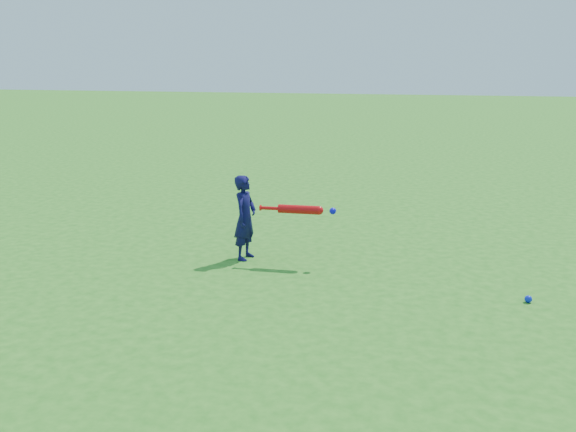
% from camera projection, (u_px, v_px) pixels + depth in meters
% --- Properties ---
extents(ground, '(80.00, 80.00, 0.00)m').
position_uv_depth(ground, '(292.00, 255.00, 7.56)').
color(ground, '#25711B').
rests_on(ground, ground).
extents(child, '(0.27, 0.38, 0.98)m').
position_uv_depth(child, '(245.00, 218.00, 7.31)').
color(child, '#100D3F').
rests_on(child, ground).
extents(ground_ball_blue, '(0.07, 0.07, 0.07)m').
position_uv_depth(ground_ball_blue, '(528.00, 299.00, 6.05)').
color(ground_ball_blue, '#0C1FCC').
rests_on(ground_ball_blue, ground).
extents(bat_swing, '(0.86, 0.13, 0.10)m').
position_uv_depth(bat_swing, '(302.00, 210.00, 7.10)').
color(bat_swing, red).
rests_on(bat_swing, ground).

